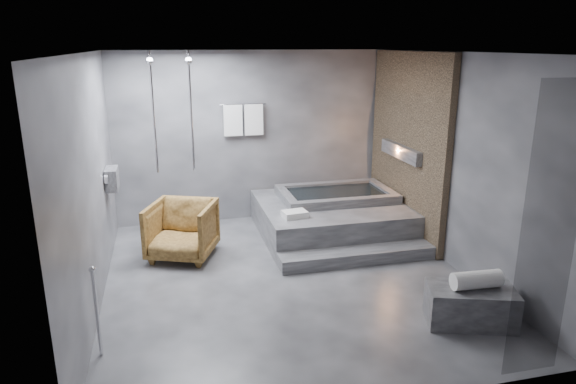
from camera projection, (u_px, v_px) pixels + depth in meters
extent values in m
plane|color=#313134|center=(288.00, 278.00, 6.58)|extent=(5.00, 5.00, 0.00)
cube|color=#525255|center=(288.00, 52.00, 5.79)|extent=(4.50, 5.00, 0.04)
cube|color=#3C3C42|center=(252.00, 137.00, 8.52)|extent=(4.50, 0.04, 2.80)
cube|color=#3C3C42|center=(367.00, 251.00, 3.85)|extent=(4.50, 0.04, 2.80)
cube|color=#3C3C42|center=(90.00, 184.00, 5.67)|extent=(0.04, 5.00, 2.80)
cube|color=#3C3C42|center=(455.00, 163.00, 6.70)|extent=(0.04, 5.00, 2.80)
cube|color=#8E7353|center=(407.00, 145.00, 7.85)|extent=(0.10, 2.40, 2.78)
cube|color=#FF9938|center=(402.00, 152.00, 7.86)|extent=(0.14, 1.20, 0.20)
cube|color=gray|center=(112.00, 179.00, 7.08)|extent=(0.16, 0.42, 0.30)
imported|color=beige|center=(112.00, 184.00, 7.00)|extent=(0.08, 0.08, 0.21)
imported|color=beige|center=(114.00, 182.00, 7.20)|extent=(0.07, 0.07, 0.15)
cylinder|color=silver|center=(191.00, 112.00, 7.73)|extent=(0.04, 0.04, 1.80)
cylinder|color=silver|center=(154.00, 113.00, 7.60)|extent=(0.04, 0.04, 1.80)
cylinder|color=silver|center=(243.00, 104.00, 8.27)|extent=(0.75, 0.02, 0.02)
cube|color=white|center=(233.00, 120.00, 8.28)|extent=(0.30, 0.06, 0.50)
cube|color=white|center=(254.00, 120.00, 8.36)|extent=(0.30, 0.06, 0.50)
cylinder|color=silver|center=(97.00, 313.00, 4.84)|extent=(0.04, 0.04, 0.90)
cube|color=black|center=(548.00, 236.00, 4.29)|extent=(0.55, 0.01, 2.60)
cube|color=#373739|center=(330.00, 218.00, 8.10)|extent=(2.20, 2.00, 0.50)
cube|color=#373739|center=(357.00, 256.00, 7.04)|extent=(2.20, 0.36, 0.18)
cube|color=#323234|center=(470.00, 305.00, 5.49)|extent=(1.01, 0.76, 0.41)
imported|color=#482F12|center=(182.00, 230.00, 7.14)|extent=(1.11, 1.13, 0.80)
cylinder|color=white|center=(477.00, 280.00, 5.40)|extent=(0.54, 0.22, 0.19)
cube|color=silver|center=(295.00, 214.00, 7.35)|extent=(0.37, 0.29, 0.09)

